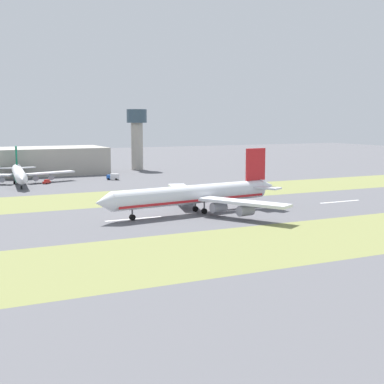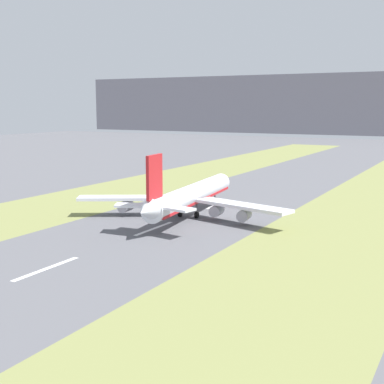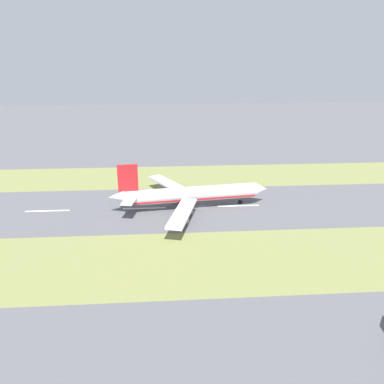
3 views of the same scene
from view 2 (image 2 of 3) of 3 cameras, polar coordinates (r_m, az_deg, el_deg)
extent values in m
plane|color=#56565B|center=(162.34, 0.51, -2.21)|extent=(800.00, 800.00, 0.00)
cube|color=olive|center=(187.18, -11.78, -0.88)|extent=(40.00, 600.00, 0.01)
cube|color=olive|center=(147.39, 16.23, -3.74)|extent=(40.00, 600.00, 0.01)
cube|color=silver|center=(111.15, -15.26, -7.89)|extent=(1.20, 18.00, 0.01)
cube|color=silver|center=(141.71, -4.08, -3.91)|extent=(1.20, 18.00, 0.01)
cube|color=silver|center=(176.09, 2.88, -1.32)|extent=(1.20, 18.00, 0.01)
cylinder|color=silver|center=(157.11, 0.00, -0.29)|extent=(13.05, 56.31, 6.00)
cone|color=silver|center=(185.60, 3.36, 1.15)|extent=(6.47, 5.71, 5.88)
cone|color=silver|center=(128.96, -4.93, -2.04)|extent=(5.82, 6.60, 5.10)
cube|color=red|center=(157.39, 0.00, -0.88)|extent=(12.47, 54.05, 0.70)
cube|color=silver|center=(157.91, -6.88, -0.64)|extent=(28.23, 19.42, 0.90)
cube|color=silver|center=(145.13, 5.45, -1.48)|extent=(29.57, 13.17, 0.90)
cylinder|color=#93939E|center=(157.49, -3.58, -1.52)|extent=(3.78, 5.17, 3.20)
cylinder|color=#93939E|center=(158.33, -7.07, -1.52)|extent=(3.78, 5.17, 3.20)
cylinder|color=#93939E|center=(151.03, 2.65, -1.97)|extent=(3.78, 5.17, 3.20)
cylinder|color=#93939E|center=(145.21, 5.59, -2.46)|extent=(3.78, 5.17, 3.20)
cube|color=red|center=(132.16, -4.03, 1.62)|extent=(1.81, 8.04, 11.00)
cube|color=silver|center=(135.73, -6.10, -1.41)|extent=(10.92, 8.25, 0.60)
cube|color=silver|center=(131.16, -1.81, -1.74)|extent=(10.64, 6.18, 0.60)
cylinder|color=#59595E|center=(177.49, 2.45, -0.41)|extent=(0.50, 0.50, 3.20)
cylinder|color=black|center=(177.77, 2.45, -0.92)|extent=(1.12, 1.90, 1.80)
cylinder|color=#59595E|center=(155.96, -1.29, -1.74)|extent=(0.50, 0.50, 3.20)
cylinder|color=black|center=(156.27, -1.28, -2.32)|extent=(1.12, 1.90, 1.80)
cylinder|color=#59595E|center=(154.11, 0.50, -1.87)|extent=(0.50, 0.50, 3.20)
cylinder|color=black|center=(154.42, 0.50, -2.46)|extent=(1.12, 1.90, 1.80)
camera|label=1|loc=(307.94, -19.16, 8.27)|focal=50.00mm
camera|label=3|loc=(148.14, 60.09, 15.10)|focal=35.00mm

